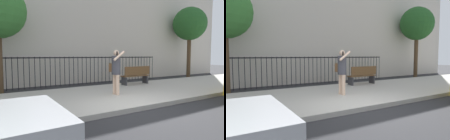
# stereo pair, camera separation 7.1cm
# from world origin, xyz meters

# --- Properties ---
(ground_plane) EXTENTS (60.00, 60.00, 0.00)m
(ground_plane) POSITION_xyz_m (0.00, 0.00, 0.00)
(ground_plane) COLOR #28282B
(sidewalk) EXTENTS (28.00, 4.40, 0.15)m
(sidewalk) POSITION_xyz_m (0.00, 2.20, 0.07)
(sidewalk) COLOR #B2ADA3
(sidewalk) RESTS_ON ground
(iron_fence) EXTENTS (12.03, 0.04, 1.60)m
(iron_fence) POSITION_xyz_m (0.00, 5.90, 1.02)
(iron_fence) COLOR black
(iron_fence) RESTS_ON ground
(pedestrian_on_phone) EXTENTS (0.50, 0.66, 1.72)m
(pedestrian_on_phone) POSITION_xyz_m (0.35, 1.90, 1.15)
(pedestrian_on_phone) COLOR beige
(pedestrian_on_phone) RESTS_ON sidewalk
(street_bench) EXTENTS (1.60, 0.45, 0.95)m
(street_bench) POSITION_xyz_m (2.70, 3.59, 0.65)
(street_bench) COLOR brown
(street_bench) RESTS_ON sidewalk
(street_tree_near) EXTENTS (2.47, 2.47, 5.29)m
(street_tree_near) POSITION_xyz_m (9.08, 5.22, 4.01)
(street_tree_near) COLOR #4C3823
(street_tree_near) RESTS_ON ground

